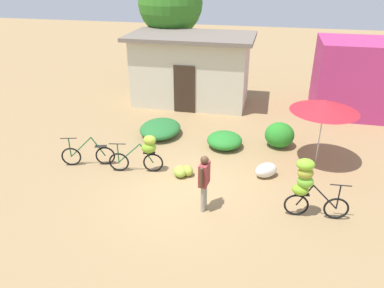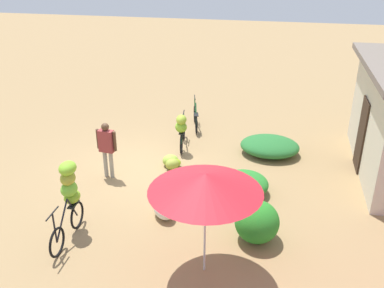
{
  "view_description": "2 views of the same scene",
  "coord_description": "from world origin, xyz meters",
  "px_view_note": "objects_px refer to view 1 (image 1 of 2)",
  "views": [
    {
      "loc": [
        1.99,
        -8.36,
        5.78
      ],
      "look_at": [
        -0.15,
        1.3,
        0.87
      ],
      "focal_mm": 34.49,
      "sensor_mm": 36.0,
      "label": 1
    },
    {
      "loc": [
        9.78,
        3.8,
        5.49
      ],
      "look_at": [
        -0.27,
        1.46,
        0.8
      ],
      "focal_mm": 38.96,
      "sensor_mm": 36.0,
      "label": 2
    }
  ],
  "objects_px": {
    "bicycle_center_loaded": "(307,183)",
    "banana_pile_on_ground": "(183,171)",
    "produce_sack": "(266,170)",
    "person_vendor": "(204,178)",
    "shop_pink": "(356,77)",
    "building_low": "(191,69)",
    "market_umbrella": "(325,106)",
    "bicycle_leftmost": "(88,155)",
    "tree_behind_building": "(170,3)",
    "bicycle_near_pile": "(145,150)"
  },
  "relations": [
    {
      "from": "banana_pile_on_ground",
      "to": "produce_sack",
      "type": "height_order",
      "value": "produce_sack"
    },
    {
      "from": "bicycle_center_loaded",
      "to": "banana_pile_on_ground",
      "type": "relative_size",
      "value": 2.29
    },
    {
      "from": "produce_sack",
      "to": "building_low",
      "type": "bearing_deg",
      "value": 121.36
    },
    {
      "from": "banana_pile_on_ground",
      "to": "bicycle_center_loaded",
      "type": "bearing_deg",
      "value": -20.52
    },
    {
      "from": "person_vendor",
      "to": "market_umbrella",
      "type": "bearing_deg",
      "value": 46.95
    },
    {
      "from": "tree_behind_building",
      "to": "person_vendor",
      "type": "bearing_deg",
      "value": -70.5
    },
    {
      "from": "person_vendor",
      "to": "tree_behind_building",
      "type": "bearing_deg",
      "value": 109.5
    },
    {
      "from": "bicycle_leftmost",
      "to": "person_vendor",
      "type": "xyz_separation_m",
      "value": [
        3.98,
        -1.51,
        0.6
      ]
    },
    {
      "from": "banana_pile_on_ground",
      "to": "building_low",
      "type": "bearing_deg",
      "value": 100.41
    },
    {
      "from": "shop_pink",
      "to": "bicycle_leftmost",
      "type": "bearing_deg",
      "value": -142.63
    },
    {
      "from": "bicycle_center_loaded",
      "to": "banana_pile_on_ground",
      "type": "distance_m",
      "value": 3.72
    },
    {
      "from": "shop_pink",
      "to": "produce_sack",
      "type": "relative_size",
      "value": 4.57
    },
    {
      "from": "banana_pile_on_ground",
      "to": "person_vendor",
      "type": "xyz_separation_m",
      "value": [
        0.92,
        -1.51,
        0.8
      ]
    },
    {
      "from": "market_umbrella",
      "to": "bicycle_leftmost",
      "type": "distance_m",
      "value": 7.39
    },
    {
      "from": "banana_pile_on_ground",
      "to": "shop_pink",
      "type": "bearing_deg",
      "value": 49.56
    },
    {
      "from": "tree_behind_building",
      "to": "produce_sack",
      "type": "height_order",
      "value": "tree_behind_building"
    },
    {
      "from": "shop_pink",
      "to": "bicycle_near_pile",
      "type": "distance_m",
      "value": 9.63
    },
    {
      "from": "bicycle_leftmost",
      "to": "produce_sack",
      "type": "bearing_deg",
      "value": 5.01
    },
    {
      "from": "shop_pink",
      "to": "person_vendor",
      "type": "bearing_deg",
      "value": -120.26
    },
    {
      "from": "building_low",
      "to": "market_umbrella",
      "type": "distance_m",
      "value": 6.93
    },
    {
      "from": "tree_behind_building",
      "to": "produce_sack",
      "type": "xyz_separation_m",
      "value": [
        5.12,
        -8.22,
        -3.77
      ]
    },
    {
      "from": "shop_pink",
      "to": "produce_sack",
      "type": "distance_m",
      "value": 7.13
    },
    {
      "from": "shop_pink",
      "to": "tree_behind_building",
      "type": "height_order",
      "value": "tree_behind_building"
    },
    {
      "from": "building_low",
      "to": "tree_behind_building",
      "type": "distance_m",
      "value": 3.7
    },
    {
      "from": "shop_pink",
      "to": "banana_pile_on_ground",
      "type": "bearing_deg",
      "value": -130.44
    },
    {
      "from": "building_low",
      "to": "bicycle_near_pile",
      "type": "height_order",
      "value": "building_low"
    },
    {
      "from": "shop_pink",
      "to": "bicycle_near_pile",
      "type": "height_order",
      "value": "shop_pink"
    },
    {
      "from": "market_umbrella",
      "to": "bicycle_center_loaded",
      "type": "distance_m",
      "value": 3.2
    },
    {
      "from": "tree_behind_building",
      "to": "bicycle_leftmost",
      "type": "bearing_deg",
      "value": -92.38
    },
    {
      "from": "bicycle_near_pile",
      "to": "bicycle_leftmost",
      "type": "bearing_deg",
      "value": 179.74
    },
    {
      "from": "person_vendor",
      "to": "bicycle_center_loaded",
      "type": "bearing_deg",
      "value": 5.43
    },
    {
      "from": "bicycle_leftmost",
      "to": "person_vendor",
      "type": "height_order",
      "value": "person_vendor"
    },
    {
      "from": "building_low",
      "to": "bicycle_leftmost",
      "type": "xyz_separation_m",
      "value": [
        -1.88,
        -6.39,
        -1.19
      ]
    },
    {
      "from": "market_umbrella",
      "to": "bicycle_leftmost",
      "type": "height_order",
      "value": "market_umbrella"
    },
    {
      "from": "shop_pink",
      "to": "bicycle_center_loaded",
      "type": "bearing_deg",
      "value": -106.14
    },
    {
      "from": "produce_sack",
      "to": "bicycle_near_pile",
      "type": "bearing_deg",
      "value": -172.25
    },
    {
      "from": "produce_sack",
      "to": "person_vendor",
      "type": "distance_m",
      "value": 2.6
    },
    {
      "from": "banana_pile_on_ground",
      "to": "person_vendor",
      "type": "relative_size",
      "value": 0.46
    },
    {
      "from": "market_umbrella",
      "to": "person_vendor",
      "type": "bearing_deg",
      "value": -133.05
    },
    {
      "from": "shop_pink",
      "to": "market_umbrella",
      "type": "height_order",
      "value": "shop_pink"
    },
    {
      "from": "bicycle_leftmost",
      "to": "bicycle_center_loaded",
      "type": "xyz_separation_m",
      "value": [
        6.45,
        -1.27,
        0.64
      ]
    },
    {
      "from": "market_umbrella",
      "to": "bicycle_leftmost",
      "type": "bearing_deg",
      "value": -166.05
    },
    {
      "from": "shop_pink",
      "to": "banana_pile_on_ground",
      "type": "relative_size",
      "value": 4.47
    },
    {
      "from": "bicycle_center_loaded",
      "to": "building_low",
      "type": "bearing_deg",
      "value": 120.82
    },
    {
      "from": "tree_behind_building",
      "to": "market_umbrella",
      "type": "xyz_separation_m",
      "value": [
        6.65,
        -6.96,
        -2.08
      ]
    },
    {
      "from": "tree_behind_building",
      "to": "market_umbrella",
      "type": "distance_m",
      "value": 9.84
    },
    {
      "from": "shop_pink",
      "to": "tree_behind_building",
      "type": "distance_m",
      "value": 8.99
    },
    {
      "from": "shop_pink",
      "to": "bicycle_center_loaded",
      "type": "relative_size",
      "value": 1.95
    },
    {
      "from": "produce_sack",
      "to": "person_vendor",
      "type": "bearing_deg",
      "value": -127.17
    },
    {
      "from": "bicycle_leftmost",
      "to": "banana_pile_on_ground",
      "type": "height_order",
      "value": "bicycle_leftmost"
    }
  ]
}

